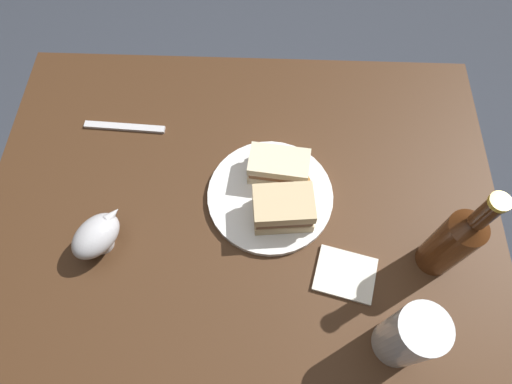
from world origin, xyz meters
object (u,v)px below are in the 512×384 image
object	(u,v)px
plate	(270,196)
gravy_boat	(97,235)
sandwich_half_right	(279,166)
pint_glass	(407,337)
napkin	(345,274)
fork	(125,127)
cider_bottle	(454,241)
sandwich_half_left	(283,208)

from	to	relation	value
plate	gravy_boat	xyz separation A→B (m)	(0.32, 0.11, 0.04)
sandwich_half_right	gravy_boat	world-z (taller)	gravy_boat
plate	pint_glass	distance (m)	0.36
napkin	fork	size ratio (longest dim) A/B	0.61
sandwich_half_right	napkin	distance (m)	0.25
gravy_boat	cider_bottle	bearing A→B (deg)	179.17
cider_bottle	sandwich_half_left	bearing A→B (deg)	-14.56
sandwich_half_left	sandwich_half_right	world-z (taller)	sandwich_half_left
plate	cider_bottle	world-z (taller)	cider_bottle
sandwich_half_left	fork	distance (m)	0.41
gravy_boat	sandwich_half_left	bearing A→B (deg)	-169.24
plate	napkin	size ratio (longest dim) A/B	2.32
pint_glass	gravy_boat	size ratio (longest dim) A/B	1.31
gravy_boat	plate	bearing A→B (deg)	-160.87
plate	gravy_boat	world-z (taller)	gravy_boat
plate	sandwich_half_right	bearing A→B (deg)	-107.02
gravy_boat	fork	world-z (taller)	gravy_boat
plate	sandwich_half_left	size ratio (longest dim) A/B	2.11
sandwich_half_left	fork	xyz separation A→B (m)	(0.35, -0.21, -0.04)
cider_bottle	napkin	world-z (taller)	cider_bottle
napkin	gravy_boat	bearing A→B (deg)	-5.65
pint_glass	gravy_boat	world-z (taller)	pint_glass
pint_glass	cider_bottle	size ratio (longest dim) A/B	0.62
plate	sandwich_half_right	world-z (taller)	sandwich_half_right
plate	fork	bearing A→B (deg)	-26.10
cider_bottle	fork	distance (m)	0.71
plate	pint_glass	bearing A→B (deg)	129.00
sandwich_half_right	fork	world-z (taller)	sandwich_half_right
sandwich_half_left	napkin	size ratio (longest dim) A/B	1.10
sandwich_half_right	gravy_boat	xyz separation A→B (m)	(0.34, 0.16, 0.00)
gravy_boat	napkin	size ratio (longest dim) A/B	1.11
plate	gravy_boat	size ratio (longest dim) A/B	2.08
sandwich_half_left	cider_bottle	distance (m)	0.30
sandwich_half_right	pint_glass	size ratio (longest dim) A/B	0.79
sandwich_half_left	pint_glass	size ratio (longest dim) A/B	0.75
fork	pint_glass	bearing A→B (deg)	144.33
fork	cider_bottle	bearing A→B (deg)	159.08
sandwich_half_left	pint_glass	bearing A→B (deg)	130.82
sandwich_half_left	plate	bearing A→B (deg)	-61.78
pint_glass	fork	size ratio (longest dim) A/B	0.89
plate	cider_bottle	distance (m)	0.35
sandwich_half_left	fork	size ratio (longest dim) A/B	0.67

